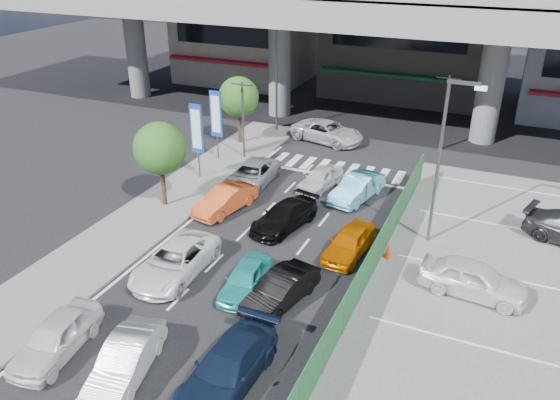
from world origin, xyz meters
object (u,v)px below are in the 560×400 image
at_px(sedan_white_mid_left, 175,261).
at_px(parked_sedan_white, 474,279).
at_px(hatch_white_back_mid, 126,360).
at_px(wagon_silver_front_left, 252,175).
at_px(tree_far, 239,97).
at_px(sedan_black_mid, 284,216).
at_px(traffic_light_left, 242,101).
at_px(taxi_teal_mid, 245,279).
at_px(signboard_far, 216,116).
at_px(signboard_near, 197,131).
at_px(taxi_orange_left, 225,200).
at_px(kei_truck_front_right, 357,188).
at_px(tree_near, 160,149).
at_px(van_white_back_left, 56,337).
at_px(traffic_light_right, 447,94).
at_px(traffic_cone, 389,251).
at_px(minivan_navy_back, 228,367).
at_px(sedan_white_front_mid, 320,179).
at_px(hatch_black_mid_right, 281,290).
at_px(street_lamp_right, 444,151).
at_px(crossing_wagon_silver, 328,132).
at_px(taxi_orange_right, 349,243).
at_px(street_lamp_left, 279,68).

bearing_deg(sedan_white_mid_left, parked_sedan_white, 15.05).
distance_m(hatch_white_back_mid, wagon_silver_front_left, 16.01).
distance_m(tree_far, sedan_black_mid, 13.03).
relative_size(traffic_light_left, taxi_teal_mid, 1.45).
height_order(traffic_light_left, signboard_far, traffic_light_left).
bearing_deg(sedan_black_mid, signboard_near, 167.44).
bearing_deg(taxi_orange_left, kei_truck_front_right, 47.13).
bearing_deg(traffic_light_left, tree_near, -95.71).
bearing_deg(van_white_back_left, taxi_teal_mid, 46.45).
bearing_deg(van_white_back_left, signboard_far, 94.58).
xyz_separation_m(traffic_light_right, tree_far, (-13.30, -4.50, -0.55)).
height_order(parked_sedan_white, traffic_cone, parked_sedan_white).
xyz_separation_m(tree_far, minivan_navy_back, (10.35, -20.73, -2.70)).
relative_size(tree_far, wagon_silver_front_left, 1.00).
distance_m(wagon_silver_front_left, sedan_white_front_mid, 4.05).
bearing_deg(tree_far, sedan_black_mid, -52.26).
bearing_deg(hatch_black_mid_right, taxi_orange_left, 145.77).
height_order(traffic_light_left, street_lamp_right, street_lamp_right).
height_order(kei_truck_front_right, crossing_wagon_silver, crossing_wagon_silver).
distance_m(taxi_teal_mid, kei_truck_front_right, 10.58).
height_order(traffic_light_left, minivan_navy_back, traffic_light_left).
xyz_separation_m(hatch_white_back_mid, sedan_white_front_mid, (0.83, 16.93, -0.04)).
xyz_separation_m(traffic_light_right, hatch_black_mid_right, (-3.11, -20.49, -3.28)).
distance_m(tree_far, crossing_wagon_silver, 6.82).
relative_size(minivan_navy_back, wagon_silver_front_left, 0.99).
relative_size(traffic_light_left, wagon_silver_front_left, 1.09).
distance_m(traffic_light_left, hatch_black_mid_right, 16.32).
bearing_deg(hatch_black_mid_right, van_white_back_left, -124.29).
relative_size(tree_far, taxi_teal_mid, 1.34).
relative_size(taxi_orange_right, wagon_silver_front_left, 0.80).
bearing_deg(taxi_orange_left, wagon_silver_front_left, 104.93).
height_order(street_lamp_left, taxi_teal_mid, street_lamp_left).
relative_size(sedan_black_mid, taxi_orange_right, 1.13).
height_order(van_white_back_left, kei_truck_front_right, same).
height_order(hatch_black_mid_right, kei_truck_front_right, kei_truck_front_right).
relative_size(taxi_orange_right, crossing_wagon_silver, 0.72).
relative_size(taxi_orange_left, wagon_silver_front_left, 0.84).
xyz_separation_m(street_lamp_right, van_white_back_left, (-10.97, -13.39, -4.08)).
relative_size(traffic_light_right, hatch_white_back_mid, 1.30).
bearing_deg(tree_far, sedan_white_front_mid, -31.93).
bearing_deg(van_white_back_left, taxi_orange_left, 82.19).
height_order(tree_far, van_white_back_left, tree_far).
xyz_separation_m(taxi_teal_mid, kei_truck_front_right, (1.77, 10.43, 0.08)).
distance_m(street_lamp_right, hatch_black_mid_right, 9.79).
xyz_separation_m(signboard_far, crossing_wagon_silver, (5.40, 6.36, -2.33)).
bearing_deg(tree_far, sedan_white_mid_left, -72.25).
height_order(street_lamp_right, sedan_white_mid_left, street_lamp_right).
bearing_deg(sedan_black_mid, sedan_white_front_mid, 103.35).
bearing_deg(wagon_silver_front_left, traffic_light_right, 45.57).
distance_m(street_lamp_right, kei_truck_front_right, 6.97).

